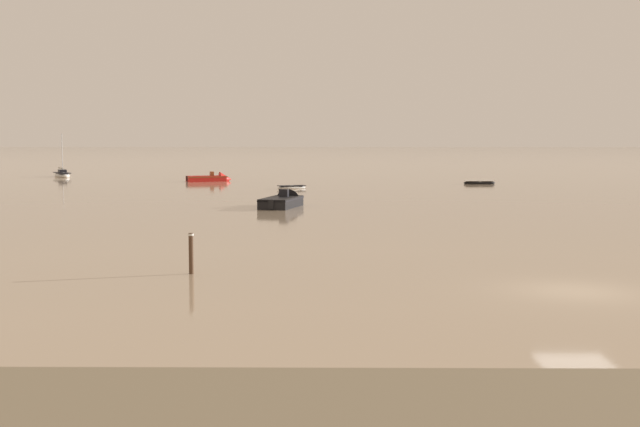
{
  "coord_description": "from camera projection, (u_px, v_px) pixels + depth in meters",
  "views": [
    {
      "loc": [
        -8.51,
        -28.85,
        5.3
      ],
      "look_at": [
        -9.07,
        25.72,
        0.34
      ],
      "focal_mm": 47.73,
      "sensor_mm": 36.0,
      "label": 1
    }
  ],
  "objects": [
    {
      "name": "ground_plane",
      "position": [
        577.0,
        291.0,
        29.12
      ],
      "size": [
        800.0,
        800.0,
        0.0
      ],
      "primitive_type": "plane",
      "color": "tan"
    },
    {
      "name": "rowboat_moored_0",
      "position": [
        292.0,
        187.0,
        86.46
      ],
      "size": [
        3.2,
        2.2,
        0.48
      ],
      "rotation": [
        0.0,
        0.0,
        3.57
      ],
      "color": "white",
      "rests_on": "ground"
    },
    {
      "name": "rowboat_moored_3",
      "position": [
        479.0,
        183.0,
        95.05
      ],
      "size": [
        3.58,
        1.32,
        0.56
      ],
      "rotation": [
        0.0,
        0.0,
        0.03
      ],
      "color": "black",
      "rests_on": "ground"
    },
    {
      "name": "sailboat_moored_0",
      "position": [
        62.0,
        175.0,
        111.68
      ],
      "size": [
        3.97,
        5.46,
        5.95
      ],
      "rotation": [
        0.0,
        0.0,
        5.21
      ],
      "color": "white",
      "rests_on": "ground"
    },
    {
      "name": "motorboat_moored_3",
      "position": [
        284.0,
        203.0,
        64.59
      ],
      "size": [
        3.4,
        6.34,
        2.07
      ],
      "rotation": [
        0.0,
        0.0,
        1.34
      ],
      "color": "black",
      "rests_on": "ground"
    },
    {
      "name": "motorboat_moored_5",
      "position": [
        213.0,
        179.0,
        100.65
      ],
      "size": [
        5.64,
        3.57,
        1.83
      ],
      "rotation": [
        0.0,
        0.0,
        0.35
      ],
      "color": "red",
      "rests_on": "ground"
    },
    {
      "name": "mooring_post_right",
      "position": [
        191.0,
        254.0,
        32.79
      ],
      "size": [
        0.22,
        0.22,
        1.76
      ],
      "color": "#493323",
      "rests_on": "ground"
    }
  ]
}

